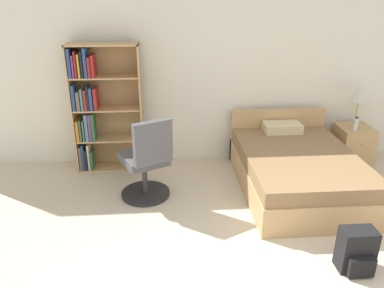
{
  "coord_description": "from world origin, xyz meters",
  "views": [
    {
      "loc": [
        -1.1,
        -1.85,
        2.32
      ],
      "look_at": [
        -0.82,
        1.98,
        0.72
      ],
      "focal_mm": 35.0,
      "sensor_mm": 36.0,
      "label": 1
    }
  ],
  "objects_px": {
    "backpack_black": "(357,251)",
    "table_lamp": "(360,95)",
    "water_bottle": "(356,124)",
    "bookshelf": "(98,107)",
    "nightstand": "(352,145)",
    "bed": "(295,168)",
    "office_chair": "(147,163)"
  },
  "relations": [
    {
      "from": "office_chair",
      "to": "water_bottle",
      "type": "relative_size",
      "value": 5.44
    },
    {
      "from": "table_lamp",
      "to": "backpack_black",
      "type": "distance_m",
      "value": 2.53
    },
    {
      "from": "bed",
      "to": "office_chair",
      "type": "bearing_deg",
      "value": -175.99
    },
    {
      "from": "bookshelf",
      "to": "nightstand",
      "type": "bearing_deg",
      "value": -1.78
    },
    {
      "from": "office_chair",
      "to": "table_lamp",
      "type": "xyz_separation_m",
      "value": [
        2.86,
        0.82,
        0.54
      ]
    },
    {
      "from": "office_chair",
      "to": "table_lamp",
      "type": "relative_size",
      "value": 1.85
    },
    {
      "from": "bed",
      "to": "backpack_black",
      "type": "distance_m",
      "value": 1.5
    },
    {
      "from": "nightstand",
      "to": "water_bottle",
      "type": "xyz_separation_m",
      "value": [
        -0.07,
        -0.12,
        0.36
      ]
    },
    {
      "from": "table_lamp",
      "to": "backpack_black",
      "type": "bearing_deg",
      "value": -114.27
    },
    {
      "from": "nightstand",
      "to": "backpack_black",
      "type": "bearing_deg",
      "value": -114.78
    },
    {
      "from": "bed",
      "to": "table_lamp",
      "type": "distance_m",
      "value": 1.45
    },
    {
      "from": "office_chair",
      "to": "bookshelf",
      "type": "bearing_deg",
      "value": 126.23
    },
    {
      "from": "nightstand",
      "to": "water_bottle",
      "type": "relative_size",
      "value": 2.87
    },
    {
      "from": "office_chair",
      "to": "nightstand",
      "type": "relative_size",
      "value": 1.89
    },
    {
      "from": "nightstand",
      "to": "backpack_black",
      "type": "height_order",
      "value": "nightstand"
    },
    {
      "from": "table_lamp",
      "to": "water_bottle",
      "type": "distance_m",
      "value": 0.4
    },
    {
      "from": "nightstand",
      "to": "bed",
      "type": "bearing_deg",
      "value": -147.91
    },
    {
      "from": "office_chair",
      "to": "backpack_black",
      "type": "xyz_separation_m",
      "value": [
        1.87,
        -1.37,
        -0.27
      ]
    },
    {
      "from": "backpack_black",
      "to": "table_lamp",
      "type": "bearing_deg",
      "value": 65.73
    },
    {
      "from": "bed",
      "to": "bookshelf",
      "type": "bearing_deg",
      "value": 162.73
    },
    {
      "from": "table_lamp",
      "to": "bookshelf",
      "type": "bearing_deg",
      "value": 178.73
    },
    {
      "from": "backpack_black",
      "to": "office_chair",
      "type": "bearing_deg",
      "value": 143.77
    },
    {
      "from": "bookshelf",
      "to": "table_lamp",
      "type": "distance_m",
      "value": 3.52
    },
    {
      "from": "bed",
      "to": "nightstand",
      "type": "xyz_separation_m",
      "value": [
        1.05,
        0.66,
        0.01
      ]
    },
    {
      "from": "office_chair",
      "to": "table_lamp",
      "type": "bearing_deg",
      "value": 15.97
    },
    {
      "from": "bookshelf",
      "to": "bed",
      "type": "distance_m",
      "value": 2.66
    },
    {
      "from": "bookshelf",
      "to": "backpack_black",
      "type": "height_order",
      "value": "bookshelf"
    },
    {
      "from": "water_bottle",
      "to": "backpack_black",
      "type": "height_order",
      "value": "water_bottle"
    },
    {
      "from": "table_lamp",
      "to": "backpack_black",
      "type": "relative_size",
      "value": 1.38
    },
    {
      "from": "bookshelf",
      "to": "water_bottle",
      "type": "height_order",
      "value": "bookshelf"
    },
    {
      "from": "water_bottle",
      "to": "backpack_black",
      "type": "bearing_deg",
      "value": -114.39
    },
    {
      "from": "bookshelf",
      "to": "backpack_black",
      "type": "relative_size",
      "value": 4.2
    }
  ]
}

